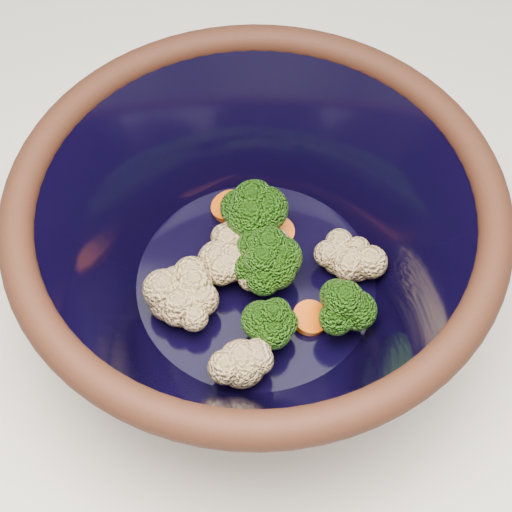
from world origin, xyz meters
name	(u,v)px	position (x,y,z in m)	size (l,w,h in m)	color
mixing_bowl	(256,245)	(-0.09, 0.12, 0.98)	(0.35, 0.35, 0.14)	black
vegetable_pile	(257,269)	(-0.09, 0.11, 0.96)	(0.16, 0.17, 0.06)	#608442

